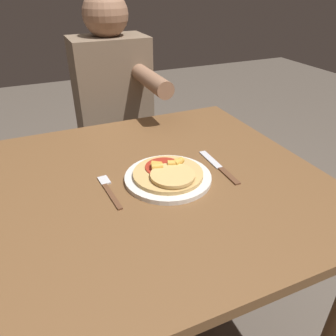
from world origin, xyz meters
TOP-DOWN VIEW (x-y plane):
  - ground_plane at (0.00, 0.00)m, footprint 8.00×8.00m
  - dining_table at (0.00, 0.00)m, footprint 0.93×0.94m
  - plate at (0.01, -0.02)m, footprint 0.26×0.26m
  - pizza at (0.01, -0.03)m, footprint 0.21×0.21m
  - fork at (-0.17, -0.01)m, footprint 0.03×0.18m
  - knife at (0.18, -0.02)m, footprint 0.02×0.22m
  - person_diner at (0.05, 0.72)m, footprint 0.34×0.52m

SIDE VIEW (x-z plane):
  - ground_plane at x=0.00m, z-range 0.00..0.00m
  - dining_table at x=0.00m, z-range 0.26..1.01m
  - person_diner at x=0.05m, z-range 0.10..1.34m
  - fork at x=-0.17m, z-range 0.75..0.76m
  - knife at x=0.18m, z-range 0.75..0.76m
  - plate at x=0.01m, z-range 0.75..0.77m
  - pizza at x=0.01m, z-range 0.76..0.80m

